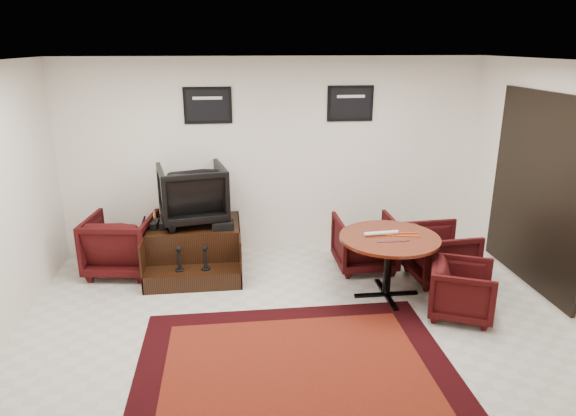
# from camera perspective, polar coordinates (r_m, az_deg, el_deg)

# --- Properties ---
(ground) EXTENTS (6.00, 6.00, 0.00)m
(ground) POSITION_cam_1_polar(r_m,az_deg,el_deg) (5.62, 0.87, -14.00)
(ground) COLOR silver
(ground) RESTS_ON ground
(room_shell) EXTENTS (6.02, 5.02, 2.81)m
(room_shell) POSITION_cam_1_polar(r_m,az_deg,el_deg) (5.10, 5.33, 4.40)
(room_shell) COLOR white
(room_shell) RESTS_ON ground
(area_rug) EXTENTS (3.03, 2.27, 0.01)m
(area_rug) POSITION_cam_1_polar(r_m,az_deg,el_deg) (5.16, 0.78, -17.18)
(area_rug) COLOR black
(area_rug) RESTS_ON ground
(shine_podium) EXTENTS (1.24, 1.27, 0.64)m
(shine_podium) POSITION_cam_1_polar(r_m,az_deg,el_deg) (7.13, -10.29, -4.46)
(shine_podium) COLOR black
(shine_podium) RESTS_ON ground
(shine_chair) EXTENTS (0.99, 0.95, 0.88)m
(shine_chair) POSITION_cam_1_polar(r_m,az_deg,el_deg) (7.00, -10.59, 1.89)
(shine_chair) COLOR black
(shine_chair) RESTS_ON shine_podium
(shoes_pair) EXTENTS (0.22, 0.25, 0.09)m
(shoes_pair) POSITION_cam_1_polar(r_m,az_deg,el_deg) (6.99, -14.12, -1.77)
(shoes_pair) COLOR black
(shoes_pair) RESTS_ON shine_podium
(polish_kit) EXTENTS (0.29, 0.21, 0.10)m
(polish_kit) POSITION_cam_1_polar(r_m,az_deg,el_deg) (6.78, -7.24, -1.93)
(polish_kit) COLOR black
(polish_kit) RESTS_ON shine_podium
(umbrella_black) EXTENTS (0.29, 0.11, 0.79)m
(umbrella_black) POSITION_cam_1_polar(r_m,az_deg,el_deg) (7.05, -16.56, -4.31)
(umbrella_black) COLOR black
(umbrella_black) RESTS_ON ground
(umbrella_hooked) EXTENTS (0.31, 0.12, 0.84)m
(umbrella_hooked) POSITION_cam_1_polar(r_m,az_deg,el_deg) (7.11, -16.39, -3.88)
(umbrella_hooked) COLOR black
(umbrella_hooked) RESTS_ON ground
(armchair_side) EXTENTS (0.96, 0.91, 0.88)m
(armchair_side) POSITION_cam_1_polar(r_m,az_deg,el_deg) (7.23, -18.04, -3.51)
(armchair_side) COLOR black
(armchair_side) RESTS_ON ground
(meeting_table) EXTENTS (1.19, 1.19, 0.78)m
(meeting_table) POSITION_cam_1_polar(r_m,az_deg,el_deg) (6.24, 11.18, -3.93)
(meeting_table) COLOR #4B140A
(meeting_table) RESTS_ON ground
(table_chair_back) EXTENTS (0.79, 0.74, 0.81)m
(table_chair_back) POSITION_cam_1_polar(r_m,az_deg,el_deg) (7.09, 8.53, -3.53)
(table_chair_back) COLOR black
(table_chair_back) RESTS_ON ground
(table_chair_window) EXTENTS (0.77, 0.81, 0.79)m
(table_chair_window) POSITION_cam_1_polar(r_m,az_deg,el_deg) (6.96, 16.61, -4.60)
(table_chair_window) COLOR black
(table_chair_window) RESTS_ON ground
(table_chair_corner) EXTENTS (0.85, 0.87, 0.69)m
(table_chair_corner) POSITION_cam_1_polar(r_m,az_deg,el_deg) (6.15, 18.78, -8.38)
(table_chair_corner) COLOR black
(table_chair_corner) RESTS_ON ground
(paper_roll) EXTENTS (0.42, 0.08, 0.05)m
(paper_roll) POSITION_cam_1_polar(r_m,az_deg,el_deg) (6.23, 10.31, -2.78)
(paper_roll) COLOR silver
(paper_roll) RESTS_ON meeting_table
(table_clutter) EXTENTS (0.57, 0.31, 0.01)m
(table_clutter) POSITION_cam_1_polar(r_m,az_deg,el_deg) (6.24, 12.18, -3.04)
(table_clutter) COLOR #E64A0C
(table_clutter) RESTS_ON meeting_table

